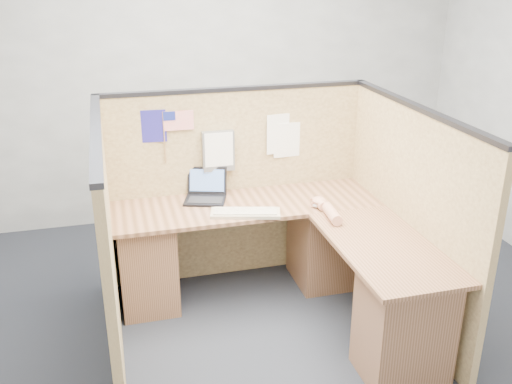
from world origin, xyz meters
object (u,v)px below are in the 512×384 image
object	(u,v)px
laptop	(203,192)
mouse	(319,204)
l_desk	(286,266)
keyboard	(245,213)

from	to	relation	value
laptop	mouse	size ratio (longest dim) A/B	3.23
l_desk	laptop	size ratio (longest dim) A/B	5.30
l_desk	keyboard	world-z (taller)	keyboard
laptop	mouse	distance (m)	0.86
laptop	keyboard	distance (m)	0.44
laptop	mouse	xyz separation A→B (m)	(0.78, -0.38, -0.03)
laptop	keyboard	xyz separation A→B (m)	(0.23, -0.37, -0.04)
l_desk	mouse	world-z (taller)	mouse
l_desk	laptop	xyz separation A→B (m)	(-0.47, 0.57, 0.39)
keyboard	mouse	size ratio (longest dim) A/B	4.50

